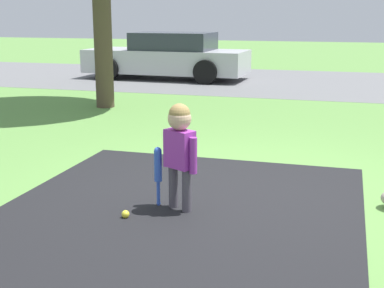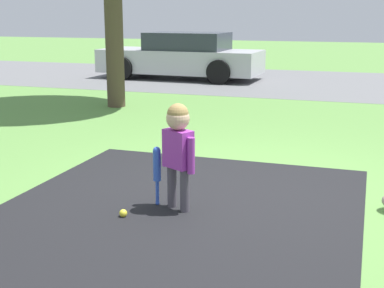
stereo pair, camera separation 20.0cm
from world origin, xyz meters
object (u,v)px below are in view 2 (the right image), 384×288
Objects in this scene: baseball_bat at (157,168)px; sports_ball at (123,213)px; child at (178,142)px; parked_car at (182,57)px.

baseball_bat is 8.04× the size of sports_ball.
child is 10.22m from parked_car.
child is at bearing -11.42° from baseball_bat.
parked_car is at bearing 108.26° from baseball_bat.
sports_ball is (-0.17, -0.39, -0.34)m from baseball_bat.
baseball_bat is 10.10m from parked_car.
child is 0.37m from baseball_bat.
sports_ball is (-0.40, -0.34, -0.62)m from child.
parked_car is at bearing 136.71° from child.
parked_car is (-3.39, 9.64, -0.05)m from child.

